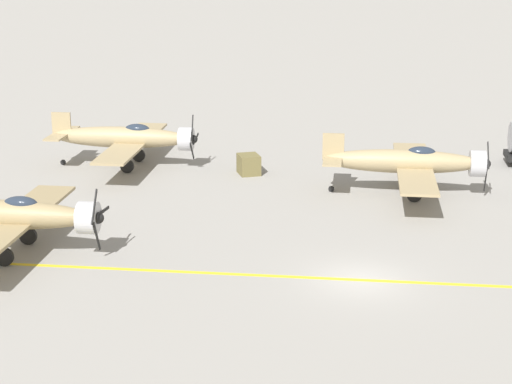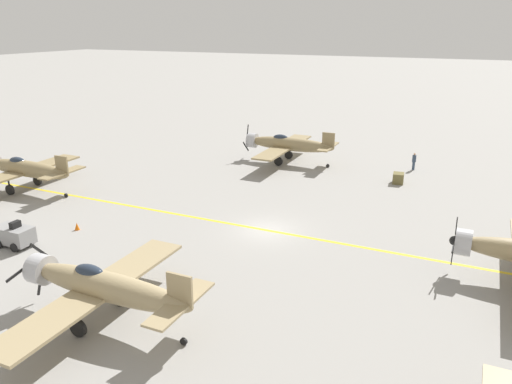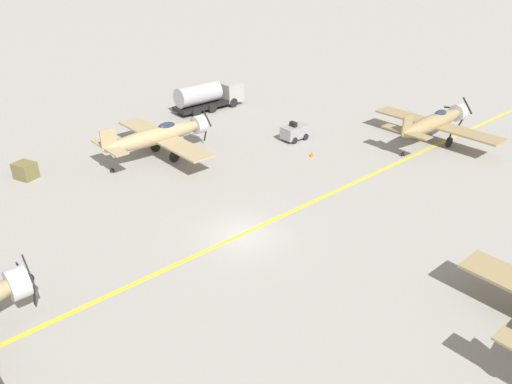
{
  "view_description": "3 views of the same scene",
  "coord_description": "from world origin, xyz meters",
  "px_view_note": "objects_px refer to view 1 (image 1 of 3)",
  "views": [
    {
      "loc": [
        36.23,
        -0.34,
        14.77
      ],
      "look_at": [
        -4.69,
        -5.33,
        2.59
      ],
      "focal_mm": 60.0,
      "sensor_mm": 36.0,
      "label": 1
    },
    {
      "loc": [
        -30.45,
        -13.06,
        14.15
      ],
      "look_at": [
        -1.64,
        0.14,
        3.41
      ],
      "focal_mm": 35.0,
      "sensor_mm": 36.0,
      "label": 2
    },
    {
      "loc": [
        20.87,
        -17.08,
        17.0
      ],
      "look_at": [
        -0.28,
        1.47,
        2.44
      ],
      "focal_mm": 35.0,
      "sensor_mm": 36.0,
      "label": 3
    }
  ],
  "objects_px": {
    "airplane_near_center": "(7,215)",
    "supply_crate_mid_lane": "(249,164)",
    "airplane_mid_left": "(408,162)",
    "airplane_near_left": "(127,138)"
  },
  "relations": [
    {
      "from": "airplane_near_center",
      "to": "supply_crate_mid_lane",
      "type": "height_order",
      "value": "airplane_near_center"
    },
    {
      "from": "airplane_near_center",
      "to": "supply_crate_mid_lane",
      "type": "relative_size",
      "value": 7.73
    },
    {
      "from": "airplane_mid_left",
      "to": "supply_crate_mid_lane",
      "type": "xyz_separation_m",
      "value": [
        -3.49,
        -10.1,
        -1.37
      ]
    },
    {
      "from": "supply_crate_mid_lane",
      "to": "airplane_near_left",
      "type": "bearing_deg",
      "value": -95.58
    },
    {
      "from": "airplane_near_center",
      "to": "supply_crate_mid_lane",
      "type": "distance_m",
      "value": 18.95
    },
    {
      "from": "supply_crate_mid_lane",
      "to": "airplane_mid_left",
      "type": "bearing_deg",
      "value": 70.95
    },
    {
      "from": "airplane_near_center",
      "to": "airplane_near_left",
      "type": "distance_m",
      "value": 17.12
    },
    {
      "from": "airplane_near_left",
      "to": "airplane_mid_left",
      "type": "distance_m",
      "value": 18.95
    },
    {
      "from": "airplane_near_center",
      "to": "airplane_near_left",
      "type": "relative_size",
      "value": 1.0
    },
    {
      "from": "airplane_near_center",
      "to": "airplane_mid_left",
      "type": "relative_size",
      "value": 1.0
    }
  ]
}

